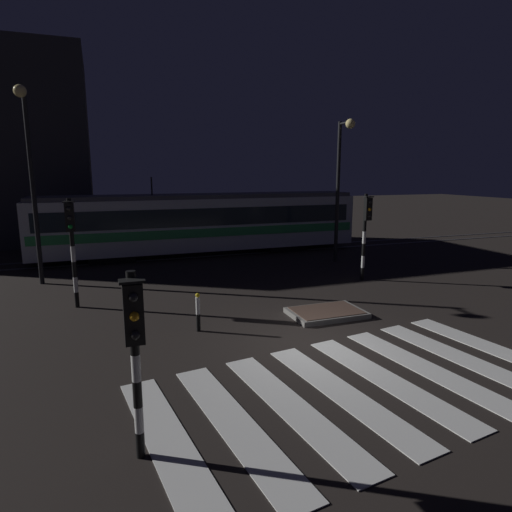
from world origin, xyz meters
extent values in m
plane|color=black|center=(0.00, 0.00, 0.00)|extent=(120.00, 120.00, 0.00)
cube|color=#59595E|center=(0.00, 12.38, 0.01)|extent=(80.00, 0.12, 0.03)
cube|color=#59595E|center=(0.00, 13.81, 0.01)|extent=(80.00, 0.12, 0.03)
cube|color=silver|center=(-4.16, -3.03, 0.01)|extent=(1.31, 4.69, 0.02)
cube|color=silver|center=(-2.97, -2.87, 0.01)|extent=(1.31, 4.69, 0.02)
cube|color=silver|center=(-1.78, -2.71, 0.01)|extent=(1.31, 4.69, 0.02)
cube|color=silver|center=(-0.59, -2.55, 0.01)|extent=(1.31, 4.69, 0.02)
cube|color=silver|center=(0.59, -2.39, 0.01)|extent=(1.31, 4.69, 0.02)
cube|color=silver|center=(1.78, -2.24, 0.01)|extent=(1.31, 4.69, 0.02)
cube|color=silver|center=(2.97, -2.08, 0.01)|extent=(1.31, 4.69, 0.02)
cube|color=silver|center=(4.16, -1.92, 0.01)|extent=(1.31, 4.69, 0.02)
cube|color=slate|center=(1.48, 1.80, 0.08)|extent=(2.27, 1.52, 0.16)
cube|color=#4C382D|center=(1.48, 1.80, 0.17)|extent=(2.04, 1.37, 0.02)
cylinder|color=black|center=(5.13, 5.34, 0.25)|extent=(0.14, 0.14, 0.51)
cylinder|color=white|center=(5.13, 5.34, 0.76)|extent=(0.14, 0.14, 0.51)
cylinder|color=black|center=(5.13, 5.34, 1.27)|extent=(0.14, 0.14, 0.51)
cylinder|color=white|center=(5.13, 5.34, 1.77)|extent=(0.14, 0.14, 0.51)
cylinder|color=black|center=(5.13, 5.34, 2.28)|extent=(0.14, 0.14, 0.51)
cylinder|color=white|center=(5.13, 5.34, 2.79)|extent=(0.14, 0.14, 0.51)
cylinder|color=black|center=(5.13, 5.34, 3.29)|extent=(0.14, 0.14, 0.51)
cube|color=black|center=(5.13, 5.17, 2.95)|extent=(0.28, 0.20, 0.90)
sphere|color=black|center=(5.13, 5.06, 3.23)|extent=(0.14, 0.14, 0.14)
sphere|color=orange|center=(5.13, 5.06, 2.95)|extent=(0.14, 0.14, 0.14)
sphere|color=black|center=(5.13, 5.06, 2.67)|extent=(0.14, 0.14, 0.14)
cube|color=black|center=(5.13, 5.17, 3.44)|extent=(0.36, 0.24, 0.04)
cylinder|color=black|center=(-5.87, 5.38, 0.26)|extent=(0.14, 0.14, 0.51)
cylinder|color=white|center=(-5.87, 5.38, 0.77)|extent=(0.14, 0.14, 0.51)
cylinder|color=black|center=(-5.87, 5.38, 1.29)|extent=(0.14, 0.14, 0.51)
cylinder|color=white|center=(-5.87, 5.38, 1.80)|extent=(0.14, 0.14, 0.51)
cylinder|color=black|center=(-5.87, 5.38, 2.31)|extent=(0.14, 0.14, 0.51)
cylinder|color=white|center=(-5.87, 5.38, 2.83)|extent=(0.14, 0.14, 0.51)
cylinder|color=black|center=(-5.87, 5.38, 3.34)|extent=(0.14, 0.14, 0.51)
cube|color=black|center=(-5.87, 5.21, 3.00)|extent=(0.28, 0.20, 0.90)
sphere|color=black|center=(-5.87, 5.10, 3.28)|extent=(0.14, 0.14, 0.14)
sphere|color=black|center=(-5.87, 5.10, 3.00)|extent=(0.14, 0.14, 0.14)
sphere|color=green|center=(-5.87, 5.10, 2.72)|extent=(0.14, 0.14, 0.14)
cube|color=black|center=(-5.87, 5.21, 3.49)|extent=(0.36, 0.24, 0.04)
cylinder|color=black|center=(-4.62, -3.22, 0.21)|extent=(0.14, 0.14, 0.43)
cylinder|color=white|center=(-4.62, -3.22, 0.64)|extent=(0.14, 0.14, 0.43)
cylinder|color=black|center=(-4.62, -3.22, 1.07)|extent=(0.14, 0.14, 0.43)
cylinder|color=white|center=(-4.62, -3.22, 1.50)|extent=(0.14, 0.14, 0.43)
cylinder|color=black|center=(-4.62, -3.22, 1.93)|extent=(0.14, 0.14, 0.43)
cylinder|color=white|center=(-4.62, -3.22, 2.36)|extent=(0.14, 0.14, 0.43)
cylinder|color=black|center=(-4.62, -3.22, 2.79)|extent=(0.14, 0.14, 0.43)
cube|color=black|center=(-4.62, -3.39, 2.41)|extent=(0.28, 0.20, 0.90)
sphere|color=black|center=(-4.62, -3.50, 2.69)|extent=(0.14, 0.14, 0.14)
sphere|color=orange|center=(-4.62, -3.50, 2.41)|extent=(0.14, 0.14, 0.14)
sphere|color=black|center=(-4.62, -3.50, 2.13)|extent=(0.14, 0.14, 0.14)
cube|color=black|center=(-4.62, -3.39, 2.90)|extent=(0.36, 0.24, 0.04)
cylinder|color=black|center=(-7.32, 9.16, 3.69)|extent=(0.18, 0.18, 7.38)
cylinder|color=black|center=(-7.32, 8.71, 7.28)|extent=(0.10, 0.90, 0.10)
sphere|color=#F9E08C|center=(-7.32, 8.26, 7.20)|extent=(0.44, 0.44, 0.44)
cylinder|color=black|center=(5.97, 8.98, 3.37)|extent=(0.18, 0.18, 6.73)
cylinder|color=black|center=(5.97, 8.53, 6.63)|extent=(0.10, 0.90, 0.10)
sphere|color=#F9E08C|center=(5.97, 8.08, 6.55)|extent=(0.44, 0.44, 0.44)
cube|color=silver|center=(0.16, 13.09, 1.70)|extent=(17.07, 2.50, 2.70)
cube|color=green|center=(0.16, 11.82, 1.35)|extent=(16.73, 0.04, 0.44)
cube|color=green|center=(0.16, 14.36, 1.35)|extent=(16.73, 0.04, 0.44)
cube|color=black|center=(0.16, 11.83, 2.15)|extent=(16.21, 0.03, 0.90)
cube|color=#4C4C51|center=(0.16, 13.09, 3.15)|extent=(16.73, 2.30, 0.20)
cylinder|color=#262628|center=(-2.40, 13.09, 3.65)|extent=(0.08, 0.08, 1.00)
cube|color=black|center=(4.85, 13.09, 0.17)|extent=(2.20, 2.00, 0.35)
cube|color=black|center=(-4.54, 13.09, 0.17)|extent=(2.20, 2.00, 0.35)
sphere|color=#F9F2CC|center=(8.74, 13.09, 1.30)|extent=(0.24, 0.24, 0.24)
cylinder|color=black|center=(-2.57, 1.85, 0.25)|extent=(0.12, 0.12, 0.50)
cylinder|color=white|center=(-2.57, 1.85, 0.75)|extent=(0.12, 0.12, 0.50)
sphere|color=yellow|center=(-2.57, 1.85, 1.05)|extent=(0.12, 0.12, 0.12)
camera|label=1|loc=(-4.99, -9.55, 4.42)|focal=30.30mm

